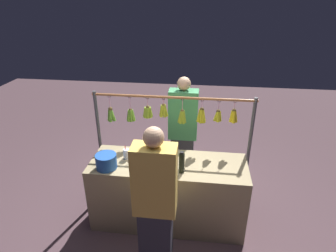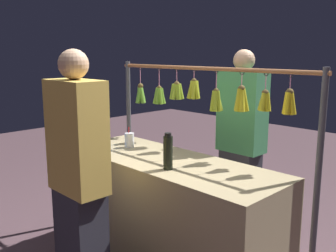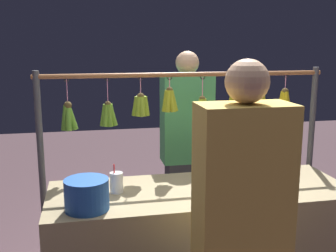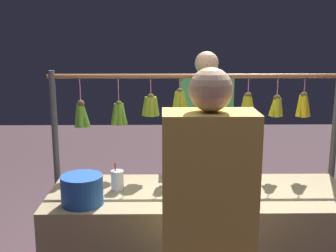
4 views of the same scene
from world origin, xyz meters
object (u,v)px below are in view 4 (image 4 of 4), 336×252
at_px(drink_cup, 117,180).
at_px(vendor_person, 205,158).
at_px(water_bottle, 232,182).
at_px(blue_bucket, 82,190).

bearing_deg(drink_cup, vendor_person, -129.65).
distance_m(water_bottle, blue_bucket, 0.87).
relative_size(blue_bucket, drink_cup, 1.37).
bearing_deg(blue_bucket, vendor_person, -129.27).
height_order(blue_bucket, drink_cup, drink_cup).
distance_m(water_bottle, vendor_person, 0.98).
distance_m(drink_cup, vendor_person, 0.99).
xyz_separation_m(drink_cup, vendor_person, (-0.63, -0.76, -0.09)).
relative_size(water_bottle, vendor_person, 0.15).
xyz_separation_m(blue_bucket, vendor_person, (-0.81, -0.99, -0.11)).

